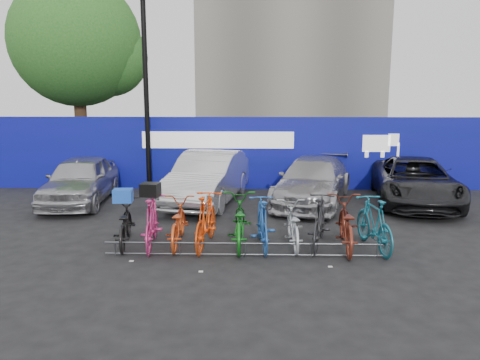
{
  "coord_description": "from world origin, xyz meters",
  "views": [
    {
      "loc": [
        0.11,
        -9.43,
        3.24
      ],
      "look_at": [
        -0.17,
        2.0,
        1.06
      ],
      "focal_mm": 35.0,
      "sensor_mm": 36.0,
      "label": 1
    }
  ],
  "objects_px": {
    "lamppost": "(146,90)",
    "car_0": "(80,180)",
    "bike_0": "(124,224)",
    "bike_2": "(177,223)",
    "bike_1": "(152,222)",
    "bike_5": "(262,223)",
    "car_2": "(313,181)",
    "bike_9": "(374,223)",
    "bike_8": "(345,224)",
    "bike_3": "(206,220)",
    "tree": "(82,45)",
    "car_1": "(208,178)",
    "bike_rack": "(245,249)",
    "bike_7": "(319,221)",
    "bike_4": "(239,221)",
    "car_3": "(415,181)",
    "bike_6": "(293,225)"
  },
  "relations": [
    {
      "from": "lamppost",
      "to": "car_0",
      "type": "height_order",
      "value": "lamppost"
    },
    {
      "from": "bike_0",
      "to": "bike_2",
      "type": "xyz_separation_m",
      "value": [
        1.13,
        0.04,
        0.02
      ]
    },
    {
      "from": "bike_1",
      "to": "bike_5",
      "type": "distance_m",
      "value": 2.31
    },
    {
      "from": "car_2",
      "to": "bike_1",
      "type": "distance_m",
      "value": 5.64
    },
    {
      "from": "bike_9",
      "to": "bike_0",
      "type": "bearing_deg",
      "value": -9.99
    },
    {
      "from": "car_0",
      "to": "bike_8",
      "type": "xyz_separation_m",
      "value": [
        6.95,
        -3.89,
        -0.15
      ]
    },
    {
      "from": "bike_0",
      "to": "bike_3",
      "type": "height_order",
      "value": "bike_3"
    },
    {
      "from": "bike_0",
      "to": "bike_9",
      "type": "relative_size",
      "value": 0.97
    },
    {
      "from": "tree",
      "to": "car_1",
      "type": "height_order",
      "value": "tree"
    },
    {
      "from": "bike_rack",
      "to": "bike_7",
      "type": "distance_m",
      "value": 1.73
    },
    {
      "from": "bike_0",
      "to": "bike_2",
      "type": "distance_m",
      "value": 1.13
    },
    {
      "from": "tree",
      "to": "bike_rack",
      "type": "distance_m",
      "value": 13.55
    },
    {
      "from": "car_1",
      "to": "bike_4",
      "type": "xyz_separation_m",
      "value": [
        1.01,
        -3.89,
        -0.21
      ]
    },
    {
      "from": "lamppost",
      "to": "bike_7",
      "type": "relative_size",
      "value": 3.32
    },
    {
      "from": "car_3",
      "to": "car_2",
      "type": "bearing_deg",
      "value": -169.74
    },
    {
      "from": "bike_3",
      "to": "car_3",
      "type": "bearing_deg",
      "value": -138.13
    },
    {
      "from": "bike_2",
      "to": "car_1",
      "type": "bearing_deg",
      "value": -96.28
    },
    {
      "from": "car_1",
      "to": "car_2",
      "type": "xyz_separation_m",
      "value": [
        3.07,
        0.04,
        -0.09
      ]
    },
    {
      "from": "bike_1",
      "to": "bike_8",
      "type": "distance_m",
      "value": 4.04
    },
    {
      "from": "car_1",
      "to": "car_3",
      "type": "height_order",
      "value": "car_1"
    },
    {
      "from": "tree",
      "to": "car_3",
      "type": "bearing_deg",
      "value": -27.25
    },
    {
      "from": "bike_9",
      "to": "bike_2",
      "type": "bearing_deg",
      "value": -11.1
    },
    {
      "from": "bike_1",
      "to": "bike_2",
      "type": "bearing_deg",
      "value": -164.24
    },
    {
      "from": "tree",
      "to": "bike_5",
      "type": "xyz_separation_m",
      "value": [
        7.12,
        -10.11,
        -4.53
      ]
    },
    {
      "from": "bike_6",
      "to": "bike_7",
      "type": "relative_size",
      "value": 0.94
    },
    {
      "from": "car_2",
      "to": "bike_1",
      "type": "bearing_deg",
      "value": -116.16
    },
    {
      "from": "bike_rack",
      "to": "car_3",
      "type": "relative_size",
      "value": 1.19
    },
    {
      "from": "bike_rack",
      "to": "car_2",
      "type": "xyz_separation_m",
      "value": [
        1.91,
        4.62,
        0.49
      ]
    },
    {
      "from": "bike_9",
      "to": "car_2",
      "type": "bearing_deg",
      "value": -88.05
    },
    {
      "from": "bike_1",
      "to": "bike_7",
      "type": "bearing_deg",
      "value": 177.0
    },
    {
      "from": "bike_5",
      "to": "bike_6",
      "type": "relative_size",
      "value": 1.03
    },
    {
      "from": "car_0",
      "to": "bike_7",
      "type": "xyz_separation_m",
      "value": [
        6.43,
        -3.78,
        -0.13
      ]
    },
    {
      "from": "bike_1",
      "to": "bike_8",
      "type": "relative_size",
      "value": 0.91
    },
    {
      "from": "lamppost",
      "to": "bike_4",
      "type": "xyz_separation_m",
      "value": [
        3.05,
        -5.3,
        -2.74
      ]
    },
    {
      "from": "bike_2",
      "to": "car_3",
      "type": "bearing_deg",
      "value": -150.0
    },
    {
      "from": "bike_8",
      "to": "bike_9",
      "type": "distance_m",
      "value": 0.58
    },
    {
      "from": "car_3",
      "to": "bike_0",
      "type": "xyz_separation_m",
      "value": [
        -7.46,
        -3.97,
        -0.19
      ]
    },
    {
      "from": "lamppost",
      "to": "car_1",
      "type": "relative_size",
      "value": 1.36
    },
    {
      "from": "bike_7",
      "to": "car_1",
      "type": "bearing_deg",
      "value": -40.9
    },
    {
      "from": "bike_4",
      "to": "bike_7",
      "type": "distance_m",
      "value": 1.7
    },
    {
      "from": "bike_2",
      "to": "lamppost",
      "type": "bearing_deg",
      "value": -73.51
    },
    {
      "from": "tree",
      "to": "car_2",
      "type": "height_order",
      "value": "tree"
    },
    {
      "from": "bike_8",
      "to": "bike_4",
      "type": "bearing_deg",
      "value": 1.72
    },
    {
      "from": "lamppost",
      "to": "bike_9",
      "type": "bearing_deg",
      "value": -43.16
    },
    {
      "from": "bike_5",
      "to": "bike_7",
      "type": "distance_m",
      "value": 1.21
    },
    {
      "from": "bike_8",
      "to": "car_0",
      "type": "bearing_deg",
      "value": -24.21
    },
    {
      "from": "car_1",
      "to": "bike_5",
      "type": "relative_size",
      "value": 2.51
    },
    {
      "from": "bike_0",
      "to": "bike_7",
      "type": "relative_size",
      "value": 0.97
    },
    {
      "from": "car_0",
      "to": "car_2",
      "type": "bearing_deg",
      "value": -2.35
    },
    {
      "from": "bike_2",
      "to": "bike_5",
      "type": "distance_m",
      "value": 1.81
    }
  ]
}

